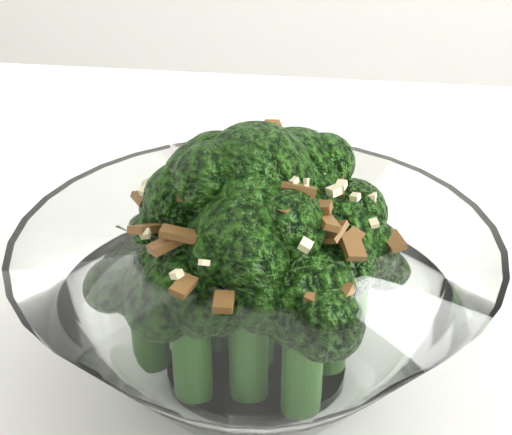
# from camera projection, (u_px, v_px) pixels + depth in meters

# --- Properties ---
(table) EXTENTS (1.21, 0.81, 0.75)m
(table) POSITION_uv_depth(u_px,v_px,m) (204.00, 334.00, 0.59)
(table) COLOR white
(table) RESTS_ON ground
(broccoli_dish) EXTENTS (0.25, 0.25, 0.16)m
(broccoli_dish) POSITION_uv_depth(u_px,v_px,m) (255.00, 288.00, 0.42)
(broccoli_dish) COLOR white
(broccoli_dish) RESTS_ON table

